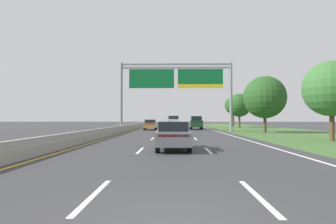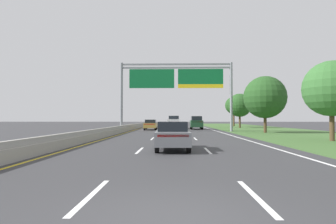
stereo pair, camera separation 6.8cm
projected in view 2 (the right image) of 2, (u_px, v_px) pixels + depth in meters
ground_plane at (174, 131)px, 39.87m from camera, size 220.00×220.00×0.00m
lane_striping at (174, 131)px, 39.41m from camera, size 11.96×106.00×0.01m
grass_verge_right at (274, 131)px, 39.57m from camera, size 14.00×110.00×0.02m
median_barrier_concrete at (127, 128)px, 40.02m from camera, size 0.60×110.00×0.85m
overhead_sign_gantry at (176, 82)px, 37.84m from camera, size 15.06×0.42×9.24m
pickup_truck_white at (174, 122)px, 48.37m from camera, size 2.07×5.42×2.20m
car_grey_centre_lane_sedan at (172, 135)px, 15.81m from camera, size 1.93×4.44×1.57m
car_darkgreen_right_lane_suv at (196, 122)px, 45.81m from camera, size 2.00×4.74×2.11m
car_gold_left_lane_sedan at (151, 125)px, 43.31m from camera, size 1.83×4.40×1.57m
roadside_tree_near at (332, 89)px, 21.83m from camera, size 4.30×4.30×6.20m
roadside_tree_mid at (265, 97)px, 34.46m from camera, size 5.14×5.14×6.90m
roadside_tree_far at (240, 105)px, 52.37m from camera, size 4.31×4.31×6.35m
roadside_tree_distant at (234, 105)px, 63.16m from camera, size 3.83×3.83×6.59m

